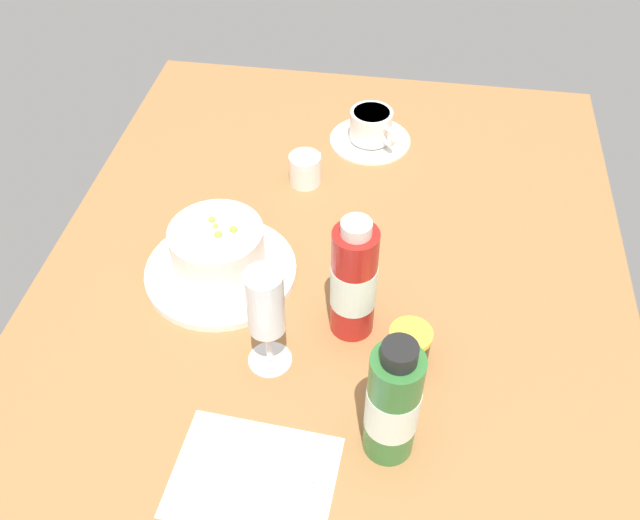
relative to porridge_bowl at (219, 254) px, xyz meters
The scene contains 9 objects.
ground_plane 16.95cm from the porridge_bowl, 96.74° to the left, with size 110.00×84.00×3.00cm, color #9E6B3D.
porridge_bowl is the anchor object (origin of this frame).
cutlery_setting 32.36cm from the porridge_bowl, 21.65° to the left, with size 14.59×18.91×0.90cm.
coffee_cup 39.47cm from the porridge_bowl, 153.09° to the left, with size 14.14×14.14×6.06cm.
creamer_jug 24.01cm from the porridge_bowl, 159.30° to the left, with size 5.17×6.11×5.72cm.
wine_glass 18.21cm from the porridge_bowl, 35.83° to the left, with size 5.60×5.60×15.81cm.
jam_jar 29.63cm from the porridge_bowl, 67.26° to the left, with size 5.36×5.36×6.00cm.
sauce_bottle_green 35.14cm from the porridge_bowl, 47.79° to the left, with size 5.91×5.91×18.32cm.
sauce_bottle_red 21.18cm from the porridge_bowl, 71.43° to the left, with size 5.87×5.87×18.56cm.
Camera 1 is at (66.51, 8.37, 71.62)cm, focal length 38.56 mm.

